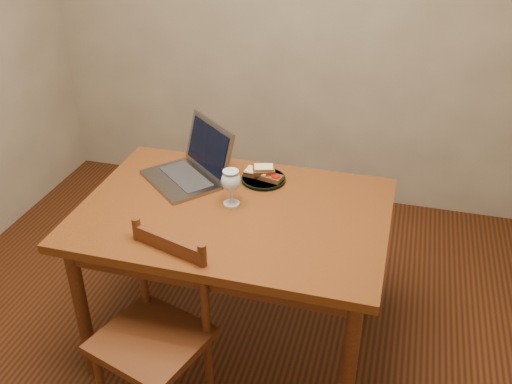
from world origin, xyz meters
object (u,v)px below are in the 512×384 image
(laptop, at_px, (194,164))
(milk_glass, at_px, (231,187))
(table, at_px, (234,226))
(plate, at_px, (263,179))
(chair, at_px, (154,327))

(laptop, bearing_deg, milk_glass, 3.60)
(laptop, bearing_deg, table, 0.42)
(table, xyz_separation_m, milk_glass, (-0.02, 0.04, 0.17))
(plate, relative_size, milk_glass, 1.25)
(plate, bearing_deg, milk_glass, -109.29)
(table, relative_size, milk_glass, 7.95)
(chair, xyz_separation_m, milk_glass, (0.16, 0.51, 0.37))
(milk_glass, xyz_separation_m, laptop, (-0.24, 0.18, -0.01))
(table, xyz_separation_m, plate, (0.06, 0.27, 0.09))
(table, distance_m, chair, 0.54)
(table, relative_size, chair, 2.68)
(chair, distance_m, plate, 0.83)
(chair, height_order, milk_glass, milk_glass)
(chair, height_order, plate, chair)
(table, height_order, plate, plate)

